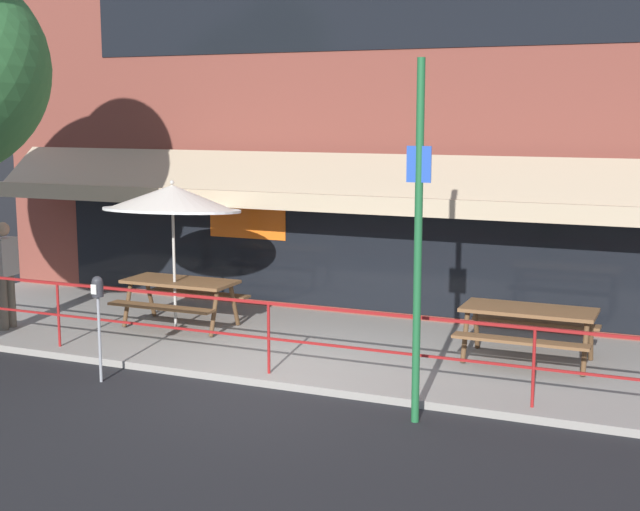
# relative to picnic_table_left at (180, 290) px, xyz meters

# --- Properties ---
(ground_plane) EXTENTS (120.00, 120.00, 0.00)m
(ground_plane) POSITION_rel_picnic_table_left_xyz_m (2.46, -2.05, -0.71)
(ground_plane) COLOR black
(patio_deck) EXTENTS (15.00, 4.00, 0.10)m
(patio_deck) POSITION_rel_picnic_table_left_xyz_m (2.46, -0.05, -0.66)
(patio_deck) COLOR gray
(patio_deck) RESTS_ON ground
(restaurant_building) EXTENTS (15.00, 1.60, 7.44)m
(restaurant_building) POSITION_rel_picnic_table_left_xyz_m (2.46, 2.17, 2.99)
(restaurant_building) COLOR brown
(restaurant_building) RESTS_ON ground
(patio_railing) EXTENTS (13.84, 0.04, 0.97)m
(patio_railing) POSITION_rel_picnic_table_left_xyz_m (2.46, -1.75, 0.09)
(patio_railing) COLOR maroon
(patio_railing) RESTS_ON patio_deck
(picnic_table_left) EXTENTS (1.80, 1.42, 0.76)m
(picnic_table_left) POSITION_rel_picnic_table_left_xyz_m (0.00, 0.00, 0.00)
(picnic_table_left) COLOR brown
(picnic_table_left) RESTS_ON patio_deck
(picnic_table_centre) EXTENTS (1.80, 1.42, 0.76)m
(picnic_table_centre) POSITION_rel_picnic_table_left_xyz_m (5.50, 0.13, 0.00)
(picnic_table_centre) COLOR brown
(picnic_table_centre) RESTS_ON patio_deck
(patio_umbrella_left) EXTENTS (2.14, 2.14, 2.38)m
(patio_umbrella_left) POSITION_rel_picnic_table_left_xyz_m (-0.00, -0.16, 1.47)
(patio_umbrella_left) COLOR #B7B2A8
(patio_umbrella_left) RESTS_ON patio_deck
(pedestrian_walking) EXTENTS (0.27, 0.62, 1.71)m
(pedestrian_walking) POSITION_rel_picnic_table_left_xyz_m (-2.49, -1.19, 0.35)
(pedestrian_walking) COLOR #665B4C
(pedestrian_walking) RESTS_ON patio_deck
(parking_meter_near) EXTENTS (0.15, 0.16, 1.42)m
(parking_meter_near) POSITION_rel_picnic_table_left_xyz_m (0.45, -2.68, 0.44)
(parking_meter_near) COLOR gray
(parking_meter_near) RESTS_ON ground
(street_sign_pole) EXTENTS (0.28, 0.09, 4.11)m
(street_sign_pole) POSITION_rel_picnic_table_left_xyz_m (4.71, -2.51, 1.40)
(street_sign_pole) COLOR #1E6033
(street_sign_pole) RESTS_ON ground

